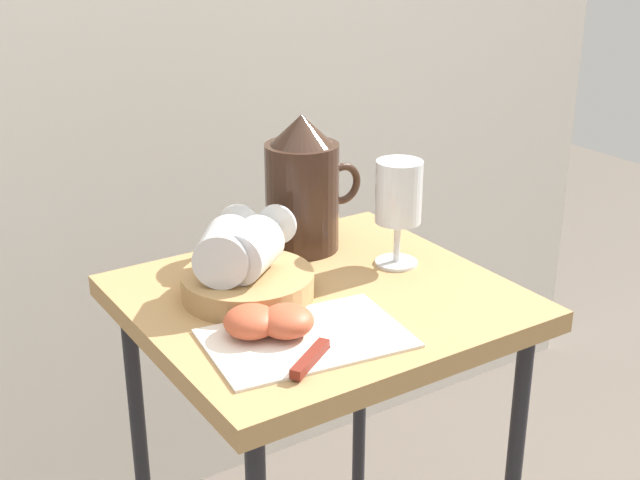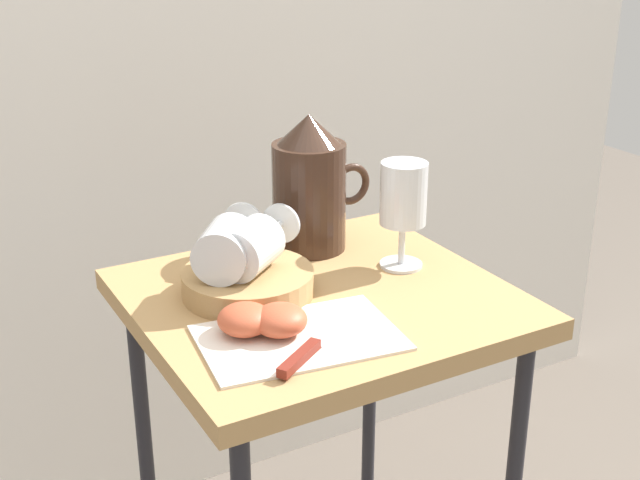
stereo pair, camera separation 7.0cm
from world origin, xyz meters
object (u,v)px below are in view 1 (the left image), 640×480
(knife, at_px, (320,348))
(basket_tray, at_px, (248,284))
(apple_half_left, at_px, (251,321))
(table, at_px, (320,345))
(wine_glass_tipped_near, at_px, (250,248))
(pitcher, at_px, (303,195))
(wine_glass_upright, at_px, (399,198))
(wine_glass_tipped_far, at_px, (226,250))
(apple_half_right, at_px, (286,321))

(knife, bearing_deg, basket_tray, 88.33)
(apple_half_left, height_order, knife, apple_half_left)
(table, bearing_deg, wine_glass_tipped_near, 152.14)
(pitcher, bearing_deg, basket_tray, -145.44)
(basket_tray, height_order, apple_half_left, apple_half_left)
(wine_glass_upright, bearing_deg, wine_glass_tipped_near, 174.82)
(table, relative_size, wine_glass_tipped_far, 4.58)
(pitcher, relative_size, wine_glass_tipped_far, 1.34)
(apple_half_right, bearing_deg, pitcher, 54.12)
(pitcher, bearing_deg, wine_glass_tipped_far, -151.30)
(pitcher, xyz_separation_m, wine_glass_tipped_far, (-0.18, -0.10, -0.02))
(pitcher, height_order, wine_glass_tipped_near, pitcher)
(pitcher, distance_m, wine_glass_upright, 0.16)
(basket_tray, distance_m, apple_half_left, 0.12)
(basket_tray, xyz_separation_m, wine_glass_tipped_near, (0.00, -0.00, 0.05))
(basket_tray, xyz_separation_m, apple_half_right, (-0.02, -0.13, 0.01))
(wine_glass_tipped_near, bearing_deg, apple_half_left, -118.91)
(wine_glass_tipped_near, xyz_separation_m, apple_half_right, (-0.02, -0.13, -0.05))
(pitcher, distance_m, apple_half_left, 0.31)
(table, relative_size, knife, 4.07)
(basket_tray, bearing_deg, wine_glass_tipped_far, 164.95)
(basket_tray, distance_m, wine_glass_upright, 0.26)
(basket_tray, bearing_deg, wine_glass_tipped_near, -26.58)
(basket_tray, height_order, wine_glass_upright, wine_glass_upright)
(table, height_order, apple_half_left, apple_half_left)
(wine_glass_tipped_near, distance_m, apple_half_right, 0.14)
(pitcher, height_order, knife, pitcher)
(basket_tray, bearing_deg, table, -27.79)
(pitcher, bearing_deg, table, -113.89)
(table, relative_size, apple_half_right, 10.52)
(pitcher, height_order, apple_half_left, pitcher)
(basket_tray, xyz_separation_m, apple_half_left, (-0.06, -0.11, 0.01))
(pitcher, relative_size, apple_half_left, 3.08)
(table, distance_m, apple_half_right, 0.17)
(basket_tray, height_order, wine_glass_tipped_near, wine_glass_tipped_near)
(basket_tray, relative_size, wine_glass_tipped_near, 1.17)
(wine_glass_tipped_far, xyz_separation_m, apple_half_right, (0.01, -0.14, -0.05))
(wine_glass_upright, xyz_separation_m, knife, (-0.25, -0.17, -0.10))
(wine_glass_upright, relative_size, knife, 0.90)
(table, distance_m, wine_glass_upright, 0.24)
(wine_glass_upright, xyz_separation_m, wine_glass_tipped_far, (-0.27, 0.03, -0.03))
(wine_glass_upright, bearing_deg, knife, -145.54)
(wine_glass_tipped_near, bearing_deg, wine_glass_upright, -5.18)
(table, relative_size, basket_tray, 3.99)
(wine_glass_tipped_near, bearing_deg, apple_half_right, -99.53)
(wine_glass_upright, distance_m, wine_glass_tipped_far, 0.27)
(wine_glass_tipped_near, distance_m, wine_glass_tipped_far, 0.03)
(wine_glass_tipped_near, xyz_separation_m, apple_half_left, (-0.06, -0.11, -0.05))
(wine_glass_tipped_far, height_order, knife, wine_glass_tipped_far)
(basket_tray, distance_m, wine_glass_tipped_far, 0.06)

